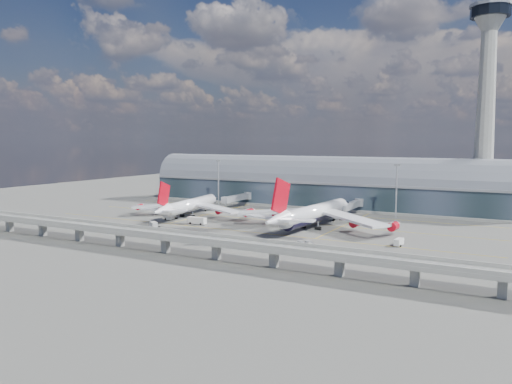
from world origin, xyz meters
The scene contains 20 objects.
ground centered at (0.00, 0.00, 0.00)m, with size 500.00×500.00×0.00m, color #474744.
taxi_lines centered at (0.00, 22.11, 0.01)m, with size 200.00×80.12×0.01m.
terminal centered at (0.00, 77.99, 11.34)m, with size 200.00×30.00×28.00m.
control_tower centered at (85.00, 83.00, 51.64)m, with size 19.00×19.00×103.00m.
guideway centered at (0.00, -55.00, 5.29)m, with size 220.00×8.50×7.20m.
floodlight_mast_left centered at (-50.00, 55.00, 13.63)m, with size 3.00×0.70×25.70m.
floodlight_mast_right centered at (50.00, 55.00, 13.63)m, with size 3.00×0.70×25.70m.
airliner_left centered at (-38.95, 11.26, 5.52)m, with size 60.20×63.35×19.33m.
airliner_right centered at (25.75, 10.67, 6.11)m, with size 71.04×74.26×23.55m.
jet_bridge_left centered at (-35.77, 53.12, 5.18)m, with size 4.40×28.00×7.25m.
jet_bridge_right centered at (29.40, 51.18, 5.18)m, with size 4.40×32.00×7.25m.
service_truck_0 centered at (-40.87, 0.13, 1.49)m, with size 4.05×7.30×2.88m.
service_truck_1 centered at (-32.78, -22.05, 1.38)m, with size 5.15×4.44×2.75m.
service_truck_2 centered at (-22.73, -4.85, 1.64)m, with size 8.72×2.81×3.15m.
service_truck_3 centered at (65.50, -7.88, 1.31)m, with size 2.61×5.47×2.56m.
service_truck_4 centered at (25.65, 35.44, 1.34)m, with size 3.37×4.98×2.65m.
service_truck_5 centered at (-5.03, 41.58, 1.59)m, with size 5.93×6.55×3.10m.
cargo_train_0 centered at (-40.85, -34.81, 1.00)m, with size 8.73×3.72×1.91m.
cargo_train_1 centered at (18.36, -32.88, 0.84)m, with size 11.75×5.90×1.60m.
cargo_train_2 centered at (36.75, -24.48, 0.96)m, with size 5.61×3.89×1.83m.
Camera 1 is at (103.46, -182.91, 37.07)m, focal length 35.00 mm.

